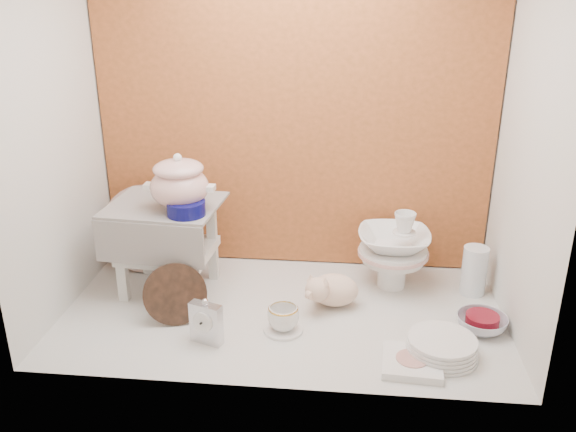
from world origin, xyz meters
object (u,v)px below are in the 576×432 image
object	(u,v)px
mantel_clock	(206,321)
crystal_bowl	(482,323)
plush_pig	(334,289)
floral_platter	(145,229)
porcelain_tower	(393,249)
soup_tureen	(179,181)
blue_white_vase	(175,248)
gold_rim_teacup	(283,318)
dinner_plate_stack	(442,347)
step_stool	(168,247)

from	to	relation	value
mantel_clock	crystal_bowl	bearing A→B (deg)	30.07
plush_pig	floral_platter	bearing A→B (deg)	140.26
mantel_clock	porcelain_tower	distance (m)	0.90
soup_tureen	floral_platter	world-z (taller)	soup_tureen
blue_white_vase	porcelain_tower	bearing A→B (deg)	-3.64
floral_platter	porcelain_tower	bearing A→B (deg)	-3.56
blue_white_vase	porcelain_tower	size ratio (longest dim) A/B	0.62
blue_white_vase	soup_tureen	bearing A→B (deg)	-64.52
blue_white_vase	gold_rim_teacup	distance (m)	0.74
soup_tureen	floral_platter	bearing A→B (deg)	135.51
dinner_plate_stack	crystal_bowl	world-z (taller)	dinner_plate_stack
gold_rim_teacup	crystal_bowl	xyz separation A→B (m)	(0.77, 0.08, -0.03)
step_stool	gold_rim_teacup	size ratio (longest dim) A/B	3.76
step_stool	blue_white_vase	distance (m)	0.21
floral_platter	crystal_bowl	xyz separation A→B (m)	(1.48, -0.41, -0.17)
soup_tureen	floral_platter	size ratio (longest dim) A/B	0.67
plush_pig	gold_rim_teacup	size ratio (longest dim) A/B	2.12
porcelain_tower	blue_white_vase	bearing A→B (deg)	176.36
dinner_plate_stack	blue_white_vase	bearing A→B (deg)	152.98
step_stool	gold_rim_teacup	distance (m)	0.63
step_stool	blue_white_vase	xyz separation A→B (m)	(-0.03, 0.19, -0.09)
plush_pig	dinner_plate_stack	world-z (taller)	plush_pig
soup_tureen	plush_pig	xyz separation A→B (m)	(0.64, -0.03, -0.45)
gold_rim_teacup	dinner_plate_stack	bearing A→B (deg)	-10.28
soup_tureen	dinner_plate_stack	distance (m)	1.20
step_stool	mantel_clock	bearing A→B (deg)	-53.07
soup_tureen	step_stool	bearing A→B (deg)	148.65
soup_tureen	mantel_clock	xyz separation A→B (m)	(0.17, -0.35, -0.43)
blue_white_vase	porcelain_tower	distance (m)	1.01
soup_tureen	dinner_plate_stack	world-z (taller)	soup_tureen
soup_tureen	gold_rim_teacup	size ratio (longest dim) A/B	2.28
blue_white_vase	gold_rim_teacup	bearing A→B (deg)	-40.55
mantel_clock	dinner_plate_stack	distance (m)	0.87
step_stool	mantel_clock	size ratio (longest dim) A/B	2.51
mantel_clock	plush_pig	distance (m)	0.57
crystal_bowl	porcelain_tower	xyz separation A→B (m)	(-0.33, 0.33, 0.15)
soup_tureen	porcelain_tower	world-z (taller)	soup_tureen
floral_platter	gold_rim_teacup	size ratio (longest dim) A/B	3.38
porcelain_tower	plush_pig	bearing A→B (deg)	-140.96
soup_tureen	dinner_plate_stack	size ratio (longest dim) A/B	1.05
step_stool	plush_pig	distance (m)	0.74
floral_platter	mantel_clock	distance (m)	0.74
blue_white_vase	gold_rim_teacup	size ratio (longest dim) A/B	1.81
plush_pig	dinner_plate_stack	bearing A→B (deg)	-61.50
plush_pig	porcelain_tower	xyz separation A→B (m)	(0.25, 0.20, 0.10)
mantel_clock	floral_platter	bearing A→B (deg)	145.09
step_stool	plush_pig	world-z (taller)	step_stool
gold_rim_teacup	porcelain_tower	size ratio (longest dim) A/B	0.34
plush_pig	porcelain_tower	bearing A→B (deg)	16.36
mantel_clock	crystal_bowl	distance (m)	1.07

